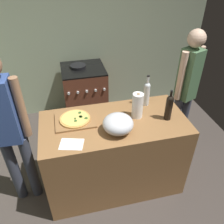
{
  "coord_description": "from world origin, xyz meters",
  "views": [
    {
      "loc": [
        -0.23,
        -1.03,
        2.35
      ],
      "look_at": [
        0.22,
        0.85,
        0.98
      ],
      "focal_mm": 36.86,
      "sensor_mm": 36.0,
      "label": 1
    }
  ],
  "objects_px": {
    "mixing_bowl": "(118,124)",
    "person_in_stripes": "(9,127)",
    "wine_bottle_green": "(169,107)",
    "wine_bottle_clear": "(147,92)",
    "person_in_red": "(186,88)",
    "paper_towel_roll": "(138,106)",
    "pizza": "(75,119)",
    "stove": "(85,95)"
  },
  "relations": [
    {
      "from": "mixing_bowl",
      "to": "stove",
      "type": "xyz_separation_m",
      "value": [
        -0.14,
        1.52,
        -0.55
      ]
    },
    {
      "from": "paper_towel_roll",
      "to": "wine_bottle_clear",
      "type": "height_order",
      "value": "wine_bottle_clear"
    },
    {
      "from": "stove",
      "to": "person_in_stripes",
      "type": "xyz_separation_m",
      "value": [
        -0.86,
        -1.32,
        0.54
      ]
    },
    {
      "from": "mixing_bowl",
      "to": "person_in_red",
      "type": "bearing_deg",
      "value": 28.85
    },
    {
      "from": "person_in_stripes",
      "to": "pizza",
      "type": "bearing_deg",
      "value": 4.71
    },
    {
      "from": "person_in_stripes",
      "to": "person_in_red",
      "type": "bearing_deg",
      "value": 9.95
    },
    {
      "from": "mixing_bowl",
      "to": "paper_towel_roll",
      "type": "bearing_deg",
      "value": 36.69
    },
    {
      "from": "wine_bottle_clear",
      "to": "stove",
      "type": "relative_size",
      "value": 0.37
    },
    {
      "from": "paper_towel_roll",
      "to": "wine_bottle_clear",
      "type": "relative_size",
      "value": 0.77
    },
    {
      "from": "wine_bottle_green",
      "to": "stove",
      "type": "relative_size",
      "value": 0.35
    },
    {
      "from": "mixing_bowl",
      "to": "person_in_stripes",
      "type": "distance_m",
      "value": 1.02
    },
    {
      "from": "wine_bottle_green",
      "to": "wine_bottle_clear",
      "type": "xyz_separation_m",
      "value": [
        -0.12,
        0.3,
        0.0
      ]
    },
    {
      "from": "paper_towel_roll",
      "to": "wine_bottle_green",
      "type": "distance_m",
      "value": 0.31
    },
    {
      "from": "pizza",
      "to": "paper_towel_roll",
      "type": "relative_size",
      "value": 1.12
    },
    {
      "from": "paper_towel_roll",
      "to": "stove",
      "type": "height_order",
      "value": "paper_towel_roll"
    },
    {
      "from": "mixing_bowl",
      "to": "wine_bottle_clear",
      "type": "distance_m",
      "value": 0.57
    },
    {
      "from": "mixing_bowl",
      "to": "wine_bottle_green",
      "type": "height_order",
      "value": "wine_bottle_green"
    },
    {
      "from": "person_in_stripes",
      "to": "mixing_bowl",
      "type": "bearing_deg",
      "value": -11.56
    },
    {
      "from": "wine_bottle_clear",
      "to": "person_in_stripes",
      "type": "relative_size",
      "value": 0.21
    },
    {
      "from": "wine_bottle_clear",
      "to": "stove",
      "type": "distance_m",
      "value": 1.41
    },
    {
      "from": "pizza",
      "to": "paper_towel_roll",
      "type": "distance_m",
      "value": 0.64
    },
    {
      "from": "person_in_red",
      "to": "wine_bottle_green",
      "type": "bearing_deg",
      "value": -134.26
    },
    {
      "from": "pizza",
      "to": "wine_bottle_green",
      "type": "relative_size",
      "value": 0.92
    },
    {
      "from": "mixing_bowl",
      "to": "person_in_stripes",
      "type": "height_order",
      "value": "person_in_stripes"
    },
    {
      "from": "pizza",
      "to": "person_in_red",
      "type": "bearing_deg",
      "value": 12.22
    },
    {
      "from": "person_in_stripes",
      "to": "person_in_red",
      "type": "height_order",
      "value": "person_in_stripes"
    },
    {
      "from": "stove",
      "to": "wine_bottle_clear",
      "type": "bearing_deg",
      "value": -63.91
    },
    {
      "from": "paper_towel_roll",
      "to": "stove",
      "type": "distance_m",
      "value": 1.51
    },
    {
      "from": "wine_bottle_green",
      "to": "person_in_stripes",
      "type": "relative_size",
      "value": 0.19
    },
    {
      "from": "wine_bottle_clear",
      "to": "stove",
      "type": "height_order",
      "value": "wine_bottle_clear"
    },
    {
      "from": "wine_bottle_green",
      "to": "person_in_red",
      "type": "relative_size",
      "value": 0.2
    },
    {
      "from": "wine_bottle_clear",
      "to": "person_in_red",
      "type": "distance_m",
      "value": 0.62
    },
    {
      "from": "person_in_stripes",
      "to": "paper_towel_roll",
      "type": "bearing_deg",
      "value": -0.72
    },
    {
      "from": "wine_bottle_green",
      "to": "wine_bottle_clear",
      "type": "distance_m",
      "value": 0.33
    },
    {
      "from": "mixing_bowl",
      "to": "wine_bottle_green",
      "type": "relative_size",
      "value": 0.88
    },
    {
      "from": "pizza",
      "to": "wine_bottle_clear",
      "type": "height_order",
      "value": "wine_bottle_clear"
    },
    {
      "from": "pizza",
      "to": "paper_towel_roll",
      "type": "bearing_deg",
      "value": -6.01
    },
    {
      "from": "pizza",
      "to": "mixing_bowl",
      "type": "xyz_separation_m",
      "value": [
        0.38,
        -0.25,
        0.06
      ]
    },
    {
      "from": "pizza",
      "to": "person_in_stripes",
      "type": "xyz_separation_m",
      "value": [
        -0.62,
        -0.05,
        0.04
      ]
    },
    {
      "from": "wine_bottle_clear",
      "to": "person_in_red",
      "type": "bearing_deg",
      "value": 16.47
    },
    {
      "from": "paper_towel_roll",
      "to": "wine_bottle_clear",
      "type": "distance_m",
      "value": 0.26
    },
    {
      "from": "person_in_red",
      "to": "paper_towel_roll",
      "type": "bearing_deg",
      "value": -154.08
    }
  ]
}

